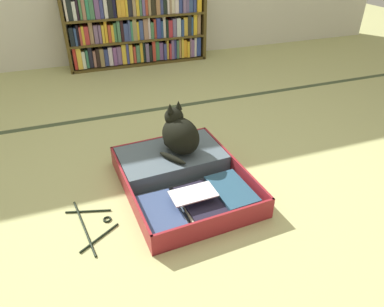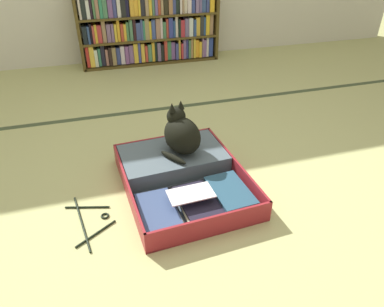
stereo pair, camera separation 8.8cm
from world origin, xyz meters
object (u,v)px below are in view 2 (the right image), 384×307
(black_cat, at_px, (181,134))
(clothes_hanger, at_px, (90,220))
(open_suitcase, at_px, (181,174))
(bookshelf, at_px, (149,27))

(black_cat, distance_m, clothes_hanger, 0.66)
(open_suitcase, xyz_separation_m, clothes_hanger, (-0.50, -0.19, -0.04))
(bookshelf, relative_size, open_suitcase, 1.73)
(black_cat, relative_size, clothes_hanger, 0.76)
(bookshelf, height_order, clothes_hanger, bookshelf)
(open_suitcase, height_order, clothes_hanger, open_suitcase)
(bookshelf, xyz_separation_m, black_cat, (-0.21, -1.97, -0.13))
(black_cat, bearing_deg, bookshelf, 83.99)
(open_suitcase, relative_size, black_cat, 2.65)
(clothes_hanger, bearing_deg, black_cat, 29.94)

